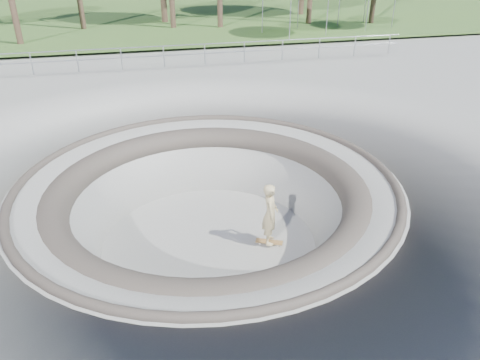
{
  "coord_description": "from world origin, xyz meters",
  "views": [
    {
      "loc": [
        -1.73,
        -10.95,
        5.89
      ],
      "look_at": [
        0.93,
        0.12,
        -0.1
      ],
      "focal_mm": 35.0,
      "sensor_mm": 36.0,
      "label": 1
    }
  ],
  "objects": [
    {
      "name": "skater",
      "position": [
        1.62,
        -0.53,
        -0.91
      ],
      "size": [
        0.59,
        0.75,
        1.82
      ],
      "primitive_type": "imported",
      "rotation": [
        0.0,
        0.0,
        1.31
      ],
      "color": "#C9B582",
      "rests_on": "skateboard"
    },
    {
      "name": "grass_strip",
      "position": [
        0.0,
        34.0,
        0.22
      ],
      "size": [
        180.0,
        36.0,
        0.12
      ],
      "color": "#3F6127",
      "rests_on": "ground"
    },
    {
      "name": "safety_railing",
      "position": [
        0.0,
        12.0,
        0.69
      ],
      "size": [
        25.0,
        0.06,
        1.03
      ],
      "color": "#919499",
      "rests_on": "ground"
    },
    {
      "name": "ground",
      "position": [
        0.0,
        0.0,
        0.0
      ],
      "size": [
        180.0,
        180.0,
        0.0
      ],
      "primitive_type": "plane",
      "color": "gray",
      "rests_on": "ground"
    },
    {
      "name": "skate_bowl",
      "position": [
        0.0,
        0.0,
        -1.83
      ],
      "size": [
        14.0,
        14.0,
        4.1
      ],
      "color": "gray",
      "rests_on": "ground"
    },
    {
      "name": "skateboard",
      "position": [
        1.62,
        -0.53,
        -1.84
      ],
      "size": [
        0.79,
        0.52,
        0.08
      ],
      "color": "olive",
      "rests_on": "ground"
    },
    {
      "name": "distant_hills",
      "position": [
        3.78,
        57.17,
        -7.02
      ],
      "size": [
        103.2,
        45.0,
        28.6
      ],
      "color": "brown",
      "rests_on": "ground"
    }
  ]
}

